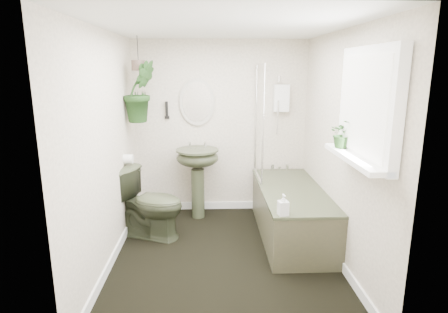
{
  "coord_description": "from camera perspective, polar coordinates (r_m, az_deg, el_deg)",
  "views": [
    {
      "loc": [
        -0.15,
        -3.58,
        1.93
      ],
      "look_at": [
        0.0,
        0.15,
        1.05
      ],
      "focal_mm": 30.0,
      "sensor_mm": 36.0,
      "label": 1
    }
  ],
  "objects": [
    {
      "name": "floor",
      "position": [
        4.08,
        0.09,
        -15.16
      ],
      "size": [
        2.3,
        2.8,
        0.02
      ],
      "primitive_type": "cube",
      "color": "black",
      "rests_on": "ground"
    },
    {
      "name": "ceiling",
      "position": [
        3.6,
        0.1,
        19.32
      ],
      "size": [
        2.3,
        2.8,
        0.02
      ],
      "primitive_type": "cube",
      "color": "white",
      "rests_on": "ground"
    },
    {
      "name": "wall_back",
      "position": [
        5.05,
        -0.56,
        4.39
      ],
      "size": [
        2.3,
        0.02,
        2.3
      ],
      "primitive_type": "cube",
      "color": "silver",
      "rests_on": "ground"
    },
    {
      "name": "wall_front",
      "position": [
        2.31,
        1.52,
        -6.5
      ],
      "size": [
        2.3,
        0.02,
        2.3
      ],
      "primitive_type": "cube",
      "color": "silver",
      "rests_on": "ground"
    },
    {
      "name": "wall_left",
      "position": [
        3.8,
        -17.66,
        0.79
      ],
      "size": [
        0.02,
        2.8,
        2.3
      ],
      "primitive_type": "cube",
      "color": "silver",
      "rests_on": "ground"
    },
    {
      "name": "wall_right",
      "position": [
        3.89,
        17.43,
        1.08
      ],
      "size": [
        0.02,
        2.8,
        2.3
      ],
      "primitive_type": "cube",
      "color": "silver",
      "rests_on": "ground"
    },
    {
      "name": "skirting",
      "position": [
        4.05,
        0.09,
        -14.42
      ],
      "size": [
        2.3,
        2.8,
        0.1
      ],
      "primitive_type": "cube",
      "color": "white",
      "rests_on": "floor"
    },
    {
      "name": "bathtub",
      "position": [
        4.5,
        10.17,
        -8.33
      ],
      "size": [
        0.72,
        1.72,
        0.58
      ],
      "primitive_type": null,
      "color": "#343B26",
      "rests_on": "floor"
    },
    {
      "name": "bath_screen",
      "position": [
        4.66,
        5.4,
        5.19
      ],
      "size": [
        0.04,
        0.72,
        1.4
      ],
      "primitive_type": null,
      "color": "silver",
      "rests_on": "bathtub"
    },
    {
      "name": "shower_box",
      "position": [
        5.02,
        8.72,
        8.79
      ],
      "size": [
        0.2,
        0.1,
        0.35
      ],
      "primitive_type": "cube",
      "color": "white",
      "rests_on": "wall_back"
    },
    {
      "name": "oval_mirror",
      "position": [
        4.97,
        -4.12,
        8.28
      ],
      "size": [
        0.46,
        0.03,
        0.62
      ],
      "primitive_type": "ellipsoid",
      "color": "#B7B0A1",
      "rests_on": "wall_back"
    },
    {
      "name": "wall_sconce",
      "position": [
        5.0,
        -8.72,
        7.04
      ],
      "size": [
        0.04,
        0.04,
        0.22
      ],
      "primitive_type": "cylinder",
      "color": "black",
      "rests_on": "wall_back"
    },
    {
      "name": "toilet_roll_holder",
      "position": [
        4.5,
        -14.4,
        -0.37
      ],
      "size": [
        0.11,
        0.11,
        0.11
      ],
      "primitive_type": "cylinder",
      "rotation": [
        0.0,
        1.57,
        0.0
      ],
      "color": "white",
      "rests_on": "wall_left"
    },
    {
      "name": "window_recess",
      "position": [
        3.15,
        21.08,
        7.27
      ],
      "size": [
        0.08,
        1.0,
        0.9
      ],
      "primitive_type": "cube",
      "color": "white",
      "rests_on": "wall_right"
    },
    {
      "name": "window_sill",
      "position": [
        3.19,
        19.29,
        -0.2
      ],
      "size": [
        0.18,
        1.0,
        0.04
      ],
      "primitive_type": "cube",
      "color": "white",
      "rests_on": "wall_right"
    },
    {
      "name": "window_blinds",
      "position": [
        3.13,
        20.31,
        7.3
      ],
      "size": [
        0.01,
        0.86,
        0.76
      ],
      "primitive_type": "cube",
      "color": "white",
      "rests_on": "wall_right"
    },
    {
      "name": "toilet",
      "position": [
        4.46,
        -11.27,
        -6.91
      ],
      "size": [
        0.92,
        0.72,
        0.82
      ],
      "primitive_type": "imported",
      "rotation": [
        0.0,
        0.0,
        1.19
      ],
      "color": "#343B26",
      "rests_on": "floor"
    },
    {
      "name": "pedestal_sink",
      "position": [
        4.91,
        -4.01,
        -4.1
      ],
      "size": [
        0.6,
        0.54,
        0.93
      ],
      "primitive_type": null,
      "rotation": [
        0.0,
        0.0,
        -0.14
      ],
      "color": "#343B26",
      "rests_on": "floor"
    },
    {
      "name": "sill_plant",
      "position": [
        3.43,
        17.68,
        3.34
      ],
      "size": [
        0.25,
        0.23,
        0.25
      ],
      "primitive_type": "imported",
      "rotation": [
        0.0,
        0.0,
        -0.14
      ],
      "color": "black",
      "rests_on": "window_sill"
    },
    {
      "name": "hanging_plant",
      "position": [
        4.61,
        -12.71,
        9.63
      ],
      "size": [
        0.51,
        0.48,
        0.72
      ],
      "primitive_type": "imported",
      "rotation": [
        0.0,
        0.0,
        0.56
      ],
      "color": "black",
      "rests_on": "ceiling"
    },
    {
      "name": "soap_bottle",
      "position": [
        3.59,
        9.02,
        -7.27
      ],
      "size": [
        0.11,
        0.11,
        0.2
      ],
      "primitive_type": "imported",
      "rotation": [
        0.0,
        0.0,
        0.15
      ],
      "color": "black",
      "rests_on": "bathtub"
    },
    {
      "name": "hanging_pot",
      "position": [
        4.6,
        -12.91,
        13.38
      ],
      "size": [
        0.16,
        0.16,
        0.12
      ],
      "primitive_type": "cylinder",
      "color": "brown",
      "rests_on": "ceiling"
    }
  ]
}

